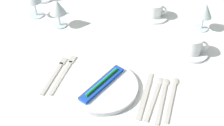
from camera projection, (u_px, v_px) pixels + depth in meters
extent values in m
cube|color=white|center=(126.00, 49.00, 1.27)|extent=(1.80, 1.10, 0.04)
cube|color=white|center=(151.00, 7.00, 1.74)|extent=(1.80, 0.01, 0.18)
cylinder|color=brown|center=(28.00, 29.00, 2.02)|extent=(0.07, 0.07, 0.70)
cylinder|color=white|center=(102.00, 87.00, 1.07)|extent=(0.26, 0.26, 0.02)
cube|color=blue|center=(102.00, 84.00, 1.06)|extent=(0.11, 0.21, 0.01)
cylinder|color=green|center=(102.00, 81.00, 1.06)|extent=(0.07, 0.16, 0.01)
cube|color=beige|center=(61.00, 77.00, 1.12)|extent=(0.01, 0.19, 0.00)
cube|color=beige|center=(72.00, 59.00, 1.19)|extent=(0.02, 0.04, 0.00)
cube|color=beige|center=(52.00, 78.00, 1.11)|extent=(0.02, 0.18, 0.00)
cube|color=beige|center=(63.00, 61.00, 1.19)|extent=(0.02, 0.04, 0.00)
cube|color=beige|center=(144.00, 99.00, 1.04)|extent=(0.02, 0.19, 0.00)
cube|color=beige|center=(150.00, 78.00, 1.11)|extent=(0.02, 0.06, 0.00)
cube|color=beige|center=(153.00, 101.00, 1.03)|extent=(0.02, 0.18, 0.00)
ellipsoid|color=beige|center=(160.00, 81.00, 1.10)|extent=(0.03, 0.04, 0.01)
cube|color=beige|center=(161.00, 103.00, 1.02)|extent=(0.02, 0.19, 0.00)
ellipsoid|color=beige|center=(166.00, 82.00, 1.10)|extent=(0.03, 0.04, 0.01)
cube|color=beige|center=(171.00, 102.00, 1.03)|extent=(0.01, 0.19, 0.00)
ellipsoid|color=beige|center=(175.00, 81.00, 1.10)|extent=(0.03, 0.04, 0.01)
cylinder|color=white|center=(153.00, 16.00, 1.43)|extent=(0.14, 0.14, 0.01)
cylinder|color=white|center=(154.00, 9.00, 1.40)|extent=(0.08, 0.08, 0.06)
torus|color=white|center=(162.00, 10.00, 1.39)|extent=(0.04, 0.01, 0.04)
cylinder|color=white|center=(191.00, 52.00, 1.22)|extent=(0.14, 0.14, 0.01)
cylinder|color=white|center=(193.00, 45.00, 1.20)|extent=(0.07, 0.07, 0.07)
torus|color=white|center=(202.00, 46.00, 1.19)|extent=(0.05, 0.01, 0.05)
cylinder|color=silver|center=(37.00, 15.00, 1.43)|extent=(0.07, 0.07, 0.01)
cylinder|color=silver|center=(35.00, 8.00, 1.41)|extent=(0.01, 0.01, 0.07)
cylinder|color=silver|center=(60.00, 25.00, 1.37)|extent=(0.06, 0.06, 0.01)
cylinder|color=silver|center=(59.00, 19.00, 1.35)|extent=(0.01, 0.01, 0.06)
cone|color=silver|center=(57.00, 7.00, 1.31)|extent=(0.07, 0.07, 0.06)
cylinder|color=silver|center=(201.00, 28.00, 1.35)|extent=(0.06, 0.06, 0.01)
cylinder|color=silver|center=(202.00, 22.00, 1.33)|extent=(0.01, 0.01, 0.06)
cone|color=silver|center=(205.00, 10.00, 1.29)|extent=(0.07, 0.07, 0.06)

